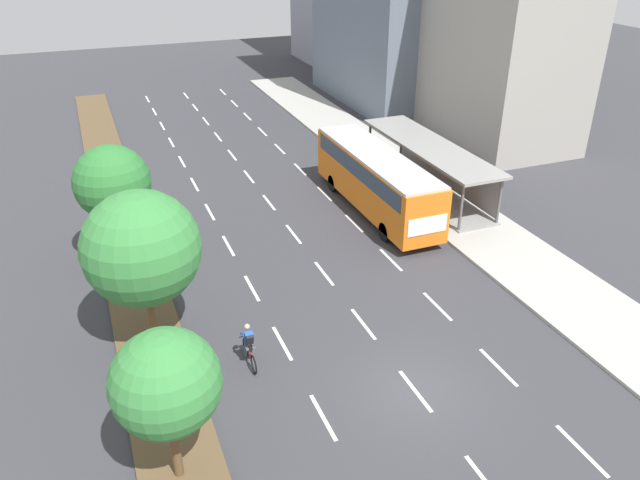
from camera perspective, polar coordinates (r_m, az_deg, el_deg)
The scene contains 13 objects.
ground_plane at distance 22.58m, azimuth 8.75°, elevation -13.57°, with size 140.00×140.00×0.00m, color #38383D.
median_strip at distance 37.36m, azimuth -18.31°, elevation 3.12°, with size 2.60×52.00×0.12m, color brown.
sidewalk_right at distance 41.67m, azimuth 6.39°, elevation 6.97°, with size 4.50×52.00×0.15m, color #ADAAA3.
lane_divider_left at distance 37.23m, azimuth -10.90°, elevation 3.89°, with size 0.14×49.72×0.01m.
lane_divider_center at distance 37.93m, azimuth -5.72°, elevation 4.73°, with size 0.14×49.72×0.01m.
lane_divider_right at distance 38.93m, azimuth -0.76°, elevation 5.50°, with size 0.14×49.72×0.01m.
bus_shelter at distance 37.27m, azimuth 10.34°, elevation 7.07°, with size 2.90×11.76×2.86m.
bus at distance 34.24m, azimuth 5.21°, elevation 5.88°, with size 2.54×11.29×3.37m.
cyclist at distance 23.09m, azimuth -6.59°, elevation -9.76°, with size 0.46×1.82×1.71m.
median_tree_nearest at distance 17.64m, azimuth -14.10°, elevation -12.76°, with size 3.09×3.09×5.02m.
median_tree_second at distance 23.23m, azimuth -16.21°, elevation -0.76°, with size 4.36×4.36×6.19m.
median_tree_third at distance 29.65m, azimuth -18.70°, elevation 5.03°, with size 3.50×3.50×5.68m.
building_near_right at distance 46.38m, azimuth 16.87°, elevation 18.85°, with size 7.41×11.43×16.87m, color #A39E93.
Camera 1 is at (-9.24, -14.31, 14.82)m, focal length 34.53 mm.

